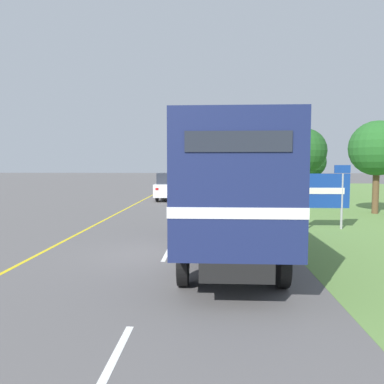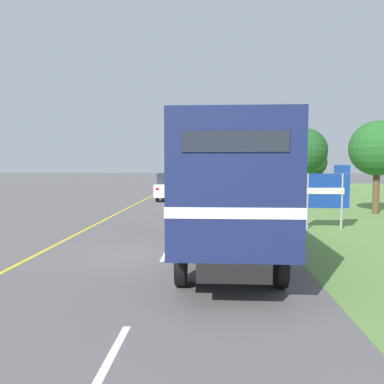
{
  "view_description": "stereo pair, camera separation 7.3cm",
  "coord_description": "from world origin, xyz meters",
  "views": [
    {
      "loc": [
        1.3,
        -10.61,
        2.6
      ],
      "look_at": [
        0.3,
        8.16,
        1.2
      ],
      "focal_mm": 35.0,
      "sensor_mm": 36.0,
      "label": 1
    },
    {
      "loc": [
        1.37,
        -10.61,
        2.6
      ],
      "look_at": [
        0.3,
        8.16,
        1.2
      ],
      "focal_mm": 35.0,
      "sensor_mm": 36.0,
      "label": 2
    }
  ],
  "objects": [
    {
      "name": "lead_car_white",
      "position": [
        -1.76,
        16.28,
        0.99
      ],
      "size": [
        1.8,
        4.04,
        1.98
      ],
      "color": "black",
      "rests_on": "ground"
    },
    {
      "name": "edge_line_yellow",
      "position": [
        -3.7,
        12.68,
        0.0
      ],
      "size": [
        0.12,
        56.58,
        0.01
      ],
      "primitive_type": "cube",
      "color": "yellow",
      "rests_on": "ground"
    },
    {
      "name": "centre_dash_far",
      "position": [
        0.0,
        20.24,
        0.0
      ],
      "size": [
        0.12,
        2.6,
        0.01
      ],
      "primitive_type": "cube",
      "color": "white",
      "rests_on": "ground"
    },
    {
      "name": "highway_sign",
      "position": [
        5.85,
        4.53,
        1.52
      ],
      "size": [
        1.93,
        0.09,
        2.57
      ],
      "color": "#9E9EA3",
      "rests_on": "ground"
    },
    {
      "name": "centre_dash_farthest",
      "position": [
        0.0,
        26.84,
        0.0
      ],
      "size": [
        0.12,
        2.6,
        0.01
      ],
      "primitive_type": "cube",
      "color": "white",
      "rests_on": "ground"
    },
    {
      "name": "centre_dash_mid_b",
      "position": [
        0.0,
        13.64,
        0.0
      ],
      "size": [
        0.12,
        2.6,
        0.01
      ],
      "primitive_type": "cube",
      "color": "white",
      "rests_on": "ground"
    },
    {
      "name": "centre_dash_near",
      "position": [
        0.0,
        0.44,
        0.0
      ],
      "size": [
        0.12,
        2.6,
        0.01
      ],
      "primitive_type": "cube",
      "color": "white",
      "rests_on": "ground"
    },
    {
      "name": "roadside_tree_mid",
      "position": [
        8.49,
        19.21,
        3.63
      ],
      "size": [
        3.49,
        3.49,
        5.4
      ],
      "color": "brown",
      "rests_on": "ground"
    },
    {
      "name": "ground_plane",
      "position": [
        0.0,
        0.0,
        0.0
      ],
      "size": [
        200.0,
        200.0,
        0.0
      ],
      "primitive_type": "plane",
      "color": "#5B5959"
    },
    {
      "name": "centre_dash_nearest",
      "position": [
        0.0,
        -6.16,
        0.0
      ],
      "size": [
        0.12,
        2.6,
        0.01
      ],
      "primitive_type": "cube",
      "color": "white",
      "rests_on": "ground"
    },
    {
      "name": "horse_trailer_truck",
      "position": [
        1.74,
        -0.3,
        2.01
      ],
      "size": [
        2.46,
        8.37,
        3.61
      ],
      "color": "black",
      "rests_on": "ground"
    },
    {
      "name": "centre_dash_mid_a",
      "position": [
        0.0,
        7.04,
        0.0
      ],
      "size": [
        0.12,
        2.6,
        0.01
      ],
      "primitive_type": "cube",
      "color": "white",
      "rests_on": "ground"
    },
    {
      "name": "roadside_tree_far",
      "position": [
        10.52,
        25.13,
        2.8
      ],
      "size": [
        2.94,
        2.94,
        4.29
      ],
      "color": "brown",
      "rests_on": "ground"
    },
    {
      "name": "roadside_tree_near",
      "position": [
        9.9,
        9.46,
        3.41
      ],
      "size": [
        2.86,
        2.86,
        4.87
      ],
      "color": "brown",
      "rests_on": "ground"
    }
  ]
}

